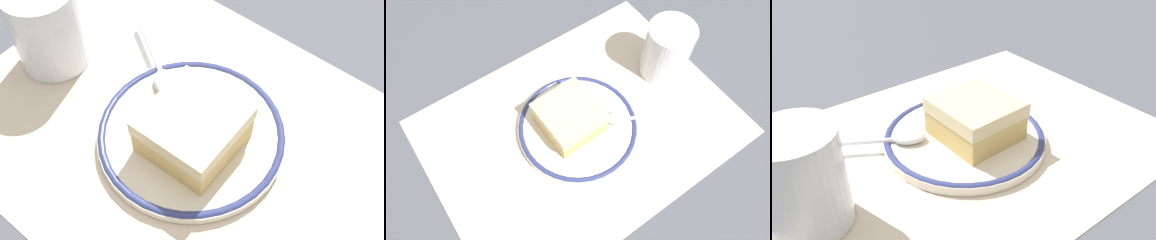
{
  "view_description": "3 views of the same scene",
  "coord_description": "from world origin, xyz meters",
  "views": [
    {
      "loc": [
        0.18,
        -0.21,
        0.43
      ],
      "look_at": [
        0.01,
        0.0,
        0.03
      ],
      "focal_mm": 46.51,
      "sensor_mm": 36.0,
      "label": 1
    },
    {
      "loc": [
        0.16,
        0.21,
        0.52
      ],
      "look_at": [
        0.01,
        0.0,
        0.03
      ],
      "focal_mm": 33.39,
      "sensor_mm": 36.0,
      "label": 2
    },
    {
      "loc": [
        -0.24,
        -0.31,
        0.28
      ],
      "look_at": [
        0.01,
        0.0,
        0.03
      ],
      "focal_mm": 38.0,
      "sensor_mm": 36.0,
      "label": 3
    }
  ],
  "objects": [
    {
      "name": "cake_slice",
      "position": [
        0.02,
        -0.01,
        0.04
      ],
      "size": [
        0.09,
        0.09,
        0.05
      ],
      "color": "#DBB76B",
      "rests_on": "plate"
    },
    {
      "name": "ground_plane",
      "position": [
        0.0,
        0.0,
        0.0
      ],
      "size": [
        2.4,
        2.4,
        0.0
      ],
      "primitive_type": "plane",
      "color": "#4C515B"
    },
    {
      "name": "spoon",
      "position": [
        -0.06,
        0.04,
        0.02
      ],
      "size": [
        0.12,
        0.08,
        0.01
      ],
      "color": "silver",
      "rests_on": "plate"
    },
    {
      "name": "placemat",
      "position": [
        0.0,
        0.0,
        0.0
      ],
      "size": [
        0.48,
        0.36,
        0.0
      ],
      "primitive_type": "cube",
      "color": "beige",
      "rests_on": "ground_plane"
    },
    {
      "name": "napkin",
      "position": [
        -0.13,
        0.07,
        0.0
      ],
      "size": [
        0.14,
        0.14,
        0.0
      ],
      "primitive_type": "cube",
      "rotation": [
        0.0,
        0.0,
        5.77
      ],
      "color": "white",
      "rests_on": "placemat"
    },
    {
      "name": "plate",
      "position": [
        0.01,
        0.0,
        0.01
      ],
      "size": [
        0.19,
        0.19,
        0.01
      ],
      "color": "silver",
      "rests_on": "placemat"
    },
    {
      "name": "cup",
      "position": [
        -0.18,
        -0.01,
        0.05
      ],
      "size": [
        0.08,
        0.08,
        0.1
      ],
      "color": "silver",
      "rests_on": "placemat"
    }
  ]
}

